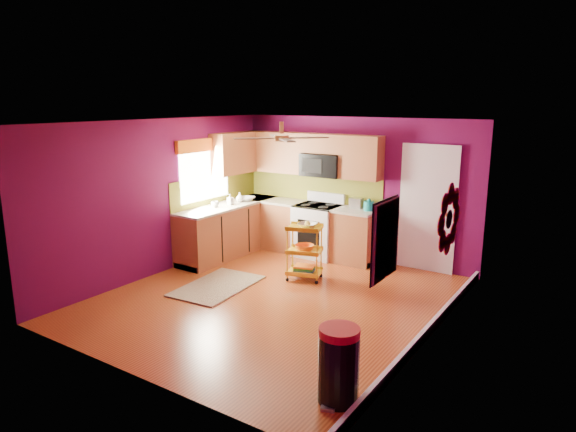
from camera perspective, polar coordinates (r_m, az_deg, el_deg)
The scene contains 18 objects.
ground at distance 7.44m, azimuth -1.54°, elevation -9.23°, with size 5.00×5.00×0.00m, color maroon.
room_envelope at distance 6.98m, azimuth -1.44°, elevation 3.24°, with size 4.54×5.04×2.52m.
lower_cabinets at distance 9.46m, azimuth -1.93°, elevation -1.62°, with size 2.81×2.31×0.94m.
electric_range at distance 9.32m, azimuth 3.33°, elevation -1.55°, with size 0.76×0.66×1.13m.
upper_cabinetry at distance 9.44m, azimuth -0.22°, elevation 6.79°, with size 2.80×2.30×1.26m.
left_window at distance 9.17m, azimuth -9.26°, elevation 6.05°, with size 0.08×1.35×1.08m.
panel_door at distance 8.70m, azimuth 15.26°, elevation 0.64°, with size 0.95×0.11×2.15m.
right_wall_art at distance 5.74m, azimuth 14.87°, elevation -1.23°, with size 0.04×2.74×1.04m.
ceiling_fan at distance 7.08m, azimuth -0.71°, elevation 8.74°, with size 1.01×1.01×0.26m.
shag_rug at distance 7.98m, azimuth -7.85°, elevation -7.70°, with size 0.87×1.42×0.02m, color #311E10.
rolling_cart at distance 8.07m, azimuth 1.89°, elevation -3.75°, with size 0.62×0.53×0.96m.
trash_can at distance 5.02m, azimuth 5.65°, elevation -16.14°, with size 0.49×0.49×0.75m.
teal_kettle at distance 8.85m, azimuth 8.98°, elevation 1.13°, with size 0.18×0.18×0.21m.
toaster at distance 9.01m, azimuth 7.60°, elevation 1.43°, with size 0.22×0.15×0.18m, color beige.
soap_bottle_a at distance 9.28m, azimuth -6.45°, elevation 1.85°, with size 0.09×0.09×0.20m, color #EA3F72.
soap_bottle_b at distance 9.52m, azimuth -5.38°, elevation 2.10°, with size 0.14×0.14×0.18m, color white.
counter_dish at distance 9.63m, azimuth -4.63°, elevation 1.91°, with size 0.29×0.29×0.07m, color white.
counter_cup at distance 9.11m, azimuth -8.10°, elevation 1.30°, with size 0.13×0.13×0.10m, color white.
Camera 1 is at (3.97, -5.64, 2.80)m, focal length 32.00 mm.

